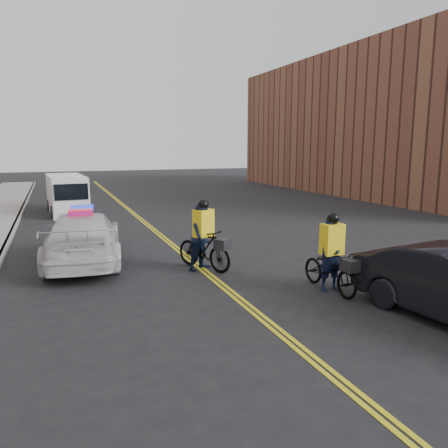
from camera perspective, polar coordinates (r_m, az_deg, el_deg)
name	(u,v)px	position (r m, az deg, el deg)	size (l,w,h in m)	color
ground	(213,278)	(12.84, -1.44, -7.09)	(120.00, 120.00, 0.00)	black
center_line_left	(152,230)	(20.32, -9.37, -0.78)	(0.10, 60.00, 0.01)	gold
center_line_right	(156,230)	(20.35, -8.93, -0.75)	(0.10, 60.00, 0.01)	gold
curb	(9,238)	(19.98, -26.22, -1.68)	(0.20, 60.00, 0.15)	gray
building_across	(388,125)	(39.50, 20.63, 11.95)	(12.00, 30.00, 11.00)	brown
police_cruiser	(83,237)	(15.10, -17.94, -1.68)	(2.94, 5.97, 1.83)	silver
cargo_van	(67,195)	(26.56, -19.81, 3.59)	(2.25, 5.27, 2.16)	white
cyclist_near	(331,264)	(11.93, 13.84, -5.07)	(0.86, 2.19, 2.12)	black
cyclist_far	(204,242)	(13.54, -2.65, -2.36)	(1.55, 2.23, 2.22)	black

